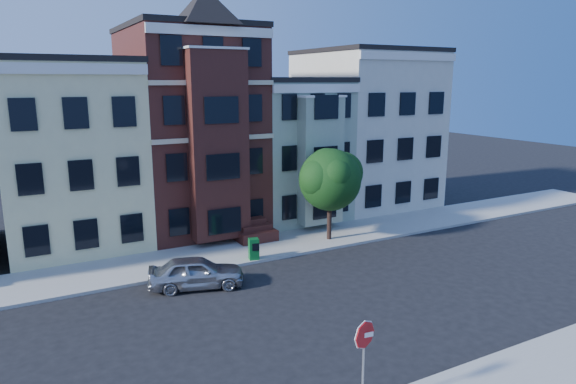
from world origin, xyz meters
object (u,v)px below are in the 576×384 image
parked_car (196,272)px  street_tree (330,184)px  stop_sign (363,360)px  newspaper_box (254,249)px

parked_car → street_tree: bearing=-55.6°
street_tree → stop_sign: street_tree is taller
stop_sign → newspaper_box: bearing=86.6°
parked_car → newspaper_box: 4.08m
parked_car → newspaper_box: parked_car is taller
street_tree → newspaper_box: bearing=-168.7°
newspaper_box → street_tree: bearing=23.9°
street_tree → newspaper_box: (-5.27, -1.05, -2.70)m
parked_car → stop_sign: size_ratio=1.40×
newspaper_box → stop_sign: stop_sign is taller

